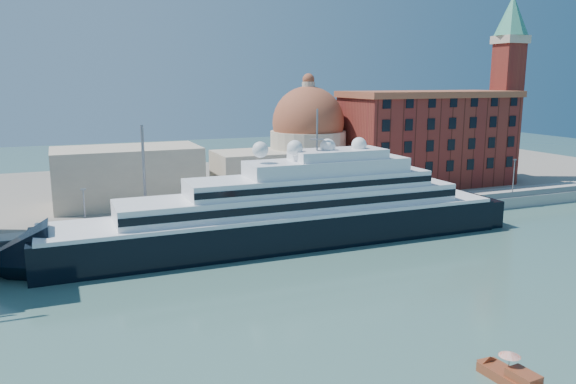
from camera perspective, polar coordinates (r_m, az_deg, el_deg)
name	(u,v)px	position (r m, az deg, el deg)	size (l,w,h in m)	color
ground	(336,291)	(76.87, 4.94, -10.00)	(400.00, 400.00, 0.00)	#386158
quay	(254,223)	(106.36, -3.47, -3.21)	(180.00, 10.00, 2.50)	gray
land	(202,187)	(144.92, -8.75, 0.49)	(260.00, 72.00, 2.00)	slate
quay_fence	(262,219)	(101.79, -2.66, -2.79)	(180.00, 0.10, 1.20)	slate
superyacht	(270,220)	(95.20, -1.82, -2.81)	(90.45, 12.54, 27.03)	black
water_taxi	(514,378)	(58.65, 22.02, -17.10)	(2.84, 7.01, 3.25)	maroon
warehouse	(428,138)	(144.19, 14.03, 5.37)	(43.00, 19.00, 23.25)	maroon
campanile	(508,77)	(158.93, 21.41, 10.86)	(8.40, 8.40, 47.00)	maroon
church	(246,156)	(128.62, -4.27, 3.69)	(66.00, 18.00, 25.50)	beige
lamp_posts	(188,185)	(99.57, -10.11, 0.69)	(120.80, 2.40, 18.00)	slate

